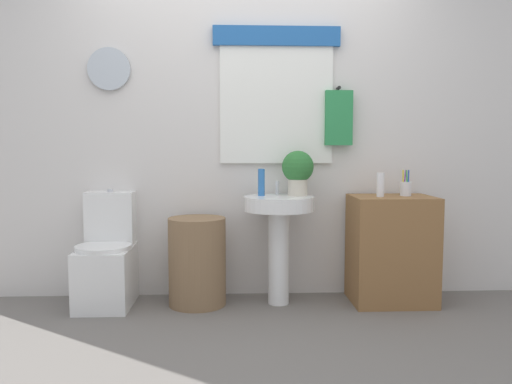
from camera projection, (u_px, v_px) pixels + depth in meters
ground_plane at (248, 351)px, 2.77m from camera, size 8.00×8.00×0.00m
back_wall at (244, 121)px, 3.80m from camera, size 4.40×0.18×2.60m
toilet at (107, 262)px, 3.59m from camera, size 0.38×0.51×0.81m
laundry_hamper at (197, 261)px, 3.58m from camera, size 0.40×0.40×0.62m
pedestal_sink at (279, 224)px, 3.58m from camera, size 0.49×0.49×0.77m
faucet at (277, 188)px, 3.68m from camera, size 0.03×0.03×0.10m
wooden_cabinet at (391, 249)px, 3.63m from camera, size 0.57×0.44×0.77m
soap_bottle at (261, 182)px, 3.60m from camera, size 0.05×0.05×0.19m
potted_plant at (298, 170)px, 3.61m from camera, size 0.23×0.23×0.32m
lotion_bottle at (380, 185)px, 3.55m from camera, size 0.05×0.05×0.17m
toothbrush_cup at (406, 188)px, 3.62m from camera, size 0.08×0.08×0.19m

